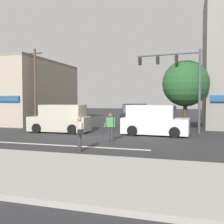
% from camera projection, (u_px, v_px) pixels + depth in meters
% --- Properties ---
extents(ground_plane, '(120.00, 120.00, 0.00)m').
position_uv_depth(ground_plane, '(91.00, 137.00, 17.47)').
color(ground_plane, '#2B2B2D').
extents(lane_marking_stripe, '(9.00, 0.24, 0.01)m').
position_uv_depth(lane_marking_stripe, '(68.00, 146.00, 14.12)').
color(lane_marking_stripe, silver).
rests_on(lane_marking_stripe, ground).
extents(sidewalk_curb, '(40.00, 5.00, 0.16)m').
position_uv_depth(sidewalk_curb, '(5.00, 167.00, 9.33)').
color(sidewalk_curb, '#9E9993').
rests_on(sidewalk_curb, ground).
extents(building_left_block, '(10.10, 11.87, 6.70)m').
position_uv_depth(building_left_block, '(16.00, 92.00, 29.86)').
color(building_left_block, tan).
rests_on(building_left_block, ground).
extents(street_tree, '(3.73, 3.73, 5.68)m').
position_uv_depth(street_tree, '(186.00, 84.00, 21.10)').
color(street_tree, '#4C3823').
rests_on(street_tree, ground).
extents(utility_pole_near_left, '(1.40, 0.22, 7.11)m').
position_uv_depth(utility_pole_near_left, '(35.00, 87.00, 23.88)').
color(utility_pole_near_left, brown).
rests_on(utility_pole_near_left, ground).
extents(traffic_light_mast, '(4.86, 0.75, 6.20)m').
position_uv_depth(traffic_light_mast, '(182.00, 76.00, 19.63)').
color(traffic_light_mast, '#47474C').
rests_on(traffic_light_mast, ground).
extents(van_waiting_far, '(4.69, 2.22, 2.11)m').
position_uv_depth(van_waiting_far, '(154.00, 121.00, 18.42)').
color(van_waiting_far, silver).
rests_on(van_waiting_far, ground).
extents(van_approaching_near, '(4.68, 2.19, 2.11)m').
position_uv_depth(van_approaching_near, '(61.00, 119.00, 20.03)').
color(van_approaching_near, '#B7B29E').
rests_on(van_approaching_near, ground).
extents(van_crossing_rightbound, '(2.18, 4.67, 2.11)m').
position_uv_depth(van_crossing_rightbound, '(135.00, 115.00, 24.96)').
color(van_crossing_rightbound, black).
rests_on(van_crossing_rightbound, ground).
extents(pedestrian_foreground_with_bag, '(0.52, 0.63, 1.67)m').
position_uv_depth(pedestrian_foreground_with_bag, '(80.00, 132.00, 12.52)').
color(pedestrian_foreground_with_bag, '#333338').
rests_on(pedestrian_foreground_with_bag, ground).
extents(pedestrian_mid_crossing, '(0.68, 0.29, 1.67)m').
position_uv_depth(pedestrian_mid_crossing, '(110.00, 125.00, 15.60)').
color(pedestrian_mid_crossing, '#333338').
rests_on(pedestrian_mid_crossing, ground).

